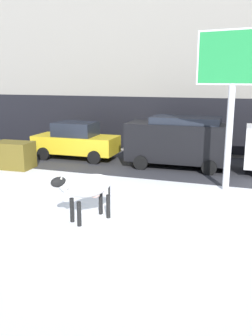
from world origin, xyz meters
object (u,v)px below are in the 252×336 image
Objects in this scene: billboard at (234,68)px; car_yellow_sedan at (76,141)px; dumpster at (14,155)px; car_black_van at (179,140)px; cow_holstein at (88,187)px.

car_yellow_sedan is at bearing 158.13° from billboard.
car_black_van is at bearing 20.32° from dumpster.
cow_holstein reaches higher than dumpster.
cow_holstein is 0.43× the size of car_yellow_sedan.
car_yellow_sedan is (-4.10, 7.37, -0.09)m from cow_holstein.
cow_holstein is 7.41m from dumpster.
car_yellow_sedan is at bearing 119.12° from cow_holstein.
cow_holstein is 1.07× the size of dumpster.
dumpster is (-7.00, -2.59, -0.64)m from car_black_van.
car_yellow_sedan is 3.29m from dumpster.
car_black_van reaches higher than cow_holstein.
billboard is 1.20× the size of car_black_van.
cow_holstein is 0.33× the size of billboard.
billboard reaches higher than dumpster.
car_black_van reaches higher than dumpster.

